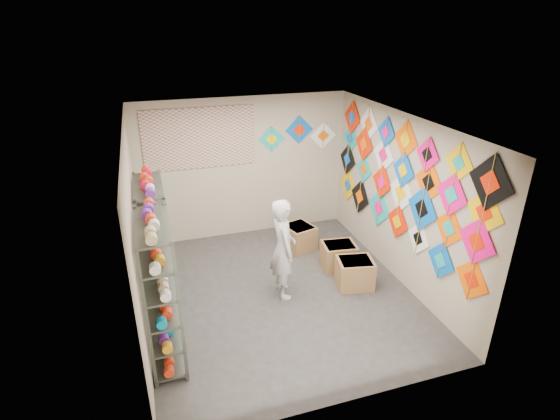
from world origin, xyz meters
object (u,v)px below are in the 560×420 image
object	(u,v)px
carton_a	(355,273)
carton_c	(299,237)
shelf_rack_front	(161,293)
shelf_rack_back	(155,244)
shopkeeper	(283,249)
carton_b	(339,256)

from	to	relation	value
carton_a	carton_c	bearing A→B (deg)	117.94
shelf_rack_front	shelf_rack_back	xyz separation A→B (m)	(0.00, 1.30, 0.00)
shelf_rack_back	shopkeeper	size ratio (longest dim) A/B	1.19
shelf_rack_back	carton_b	xyz separation A→B (m)	(2.98, -0.02, -0.72)
shopkeeper	shelf_rack_back	bearing A→B (deg)	78.77
shelf_rack_front	shopkeeper	world-z (taller)	shelf_rack_front
shelf_rack_front	carton_c	size ratio (longest dim) A/B	3.54
carton_b	carton_c	xyz separation A→B (m)	(-0.42, 0.85, 0.01)
carton_b	carton_c	world-z (taller)	carton_c
carton_c	shelf_rack_front	bearing A→B (deg)	-156.22
shelf_rack_front	carton_a	xyz separation A→B (m)	(2.99, 0.69, -0.72)
shelf_rack_back	carton_c	size ratio (longest dim) A/B	3.54
carton_c	carton_a	bearing A→B (deg)	-89.02
shelf_rack_back	shopkeeper	distance (m)	1.89
shelf_rack_back	carton_b	bearing A→B (deg)	-0.45
carton_a	carton_b	xyz separation A→B (m)	(-0.01, 0.58, -0.01)
carton_a	shelf_rack_back	bearing A→B (deg)	179.58
carton_b	carton_c	distance (m)	0.95
carton_a	shelf_rack_front	bearing A→B (deg)	-155.93
shelf_rack_front	shopkeeper	bearing A→B (deg)	24.62
shopkeeper	carton_c	distance (m)	1.58
shelf_rack_front	carton_b	bearing A→B (deg)	23.19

